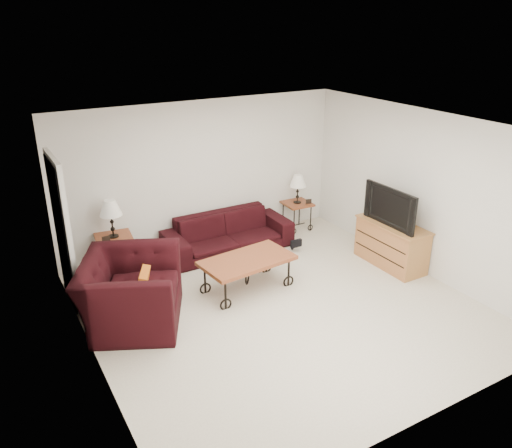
{
  "coord_description": "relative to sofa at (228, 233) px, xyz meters",
  "views": [
    {
      "loc": [
        -3.35,
        -5.13,
        3.77
      ],
      "look_at": [
        0.0,
        0.7,
        1.0
      ],
      "focal_mm": 35.95,
      "sensor_mm": 36.0,
      "label": 1
    }
  ],
  "objects": [
    {
      "name": "wall_left",
      "position": [
        -2.71,
        -2.02,
        0.93
      ],
      "size": [
        0.02,
        5.0,
        2.5
      ],
      "primitive_type": "cube",
      "color": "silver",
      "rests_on": "ground"
    },
    {
      "name": "backpack",
      "position": [
        0.96,
        -0.54,
        -0.12
      ],
      "size": [
        0.35,
        0.29,
        0.4
      ],
      "primitive_type": "ellipsoid",
      "rotation": [
        0.0,
        0.0,
        0.2
      ],
      "color": "black",
      "rests_on": "ground"
    },
    {
      "name": "lamp_left",
      "position": [
        -1.88,
        0.18,
        0.58
      ],
      "size": [
        0.37,
        0.37,
        0.59
      ],
      "primitive_type": null,
      "rotation": [
        0.0,
        0.0,
        -0.12
      ],
      "color": "black",
      "rests_on": "side_table_left"
    },
    {
      "name": "photo_frame_right",
      "position": [
        1.68,
        0.03,
        0.26
      ],
      "size": [
        0.11,
        0.04,
        0.09
      ],
      "primitive_type": "cube",
      "rotation": [
        0.0,
        0.0,
        -0.26
      ],
      "color": "black",
      "rests_on": "side_table_right"
    },
    {
      "name": "side_table_right",
      "position": [
        1.53,
        0.18,
        -0.05
      ],
      "size": [
        0.51,
        0.51,
        0.53
      ],
      "primitive_type": "cube",
      "rotation": [
        0.0,
        0.0,
        -0.05
      ],
      "color": "brown",
      "rests_on": "ground"
    },
    {
      "name": "television",
      "position": [
        2.0,
        -1.78,
        0.7
      ],
      "size": [
        0.14,
        1.06,
        0.61
      ],
      "primitive_type": "imported",
      "rotation": [
        0.0,
        0.0,
        -1.57
      ],
      "color": "black",
      "rests_on": "tv_stand"
    },
    {
      "name": "lamp_right",
      "position": [
        1.53,
        0.18,
        0.48
      ],
      "size": [
        0.32,
        0.32,
        0.53
      ],
      "primitive_type": null,
      "rotation": [
        0.0,
        0.0,
        -0.05
      ],
      "color": "black",
      "rests_on": "side_table_right"
    },
    {
      "name": "doorway",
      "position": [
        -2.68,
        -0.37,
        0.7
      ],
      "size": [
        0.08,
        0.94,
        2.04
      ],
      "primitive_type": "cube",
      "color": "black",
      "rests_on": "ground"
    },
    {
      "name": "wall_right",
      "position": [
        2.29,
        -2.02,
        0.93
      ],
      "size": [
        0.02,
        5.0,
        2.5
      ],
      "primitive_type": "cube",
      "color": "silver",
      "rests_on": "ground"
    },
    {
      "name": "wall_back",
      "position": [
        -0.21,
        0.48,
        0.93
      ],
      "size": [
        5.0,
        0.02,
        2.5
      ],
      "primitive_type": "cube",
      "color": "silver",
      "rests_on": "ground"
    },
    {
      "name": "tv_stand",
      "position": [
        2.02,
        -1.78,
        0.04
      ],
      "size": [
        0.49,
        1.18,
        0.71
      ],
      "primitive_type": "cube",
      "color": "#A9823F",
      "rests_on": "ground"
    },
    {
      "name": "wall_front",
      "position": [
        -0.21,
        -4.52,
        0.93
      ],
      "size": [
        5.0,
        0.02,
        2.5
      ],
      "primitive_type": "cube",
      "color": "silver",
      "rests_on": "ground"
    },
    {
      "name": "ceiling",
      "position": [
        -0.21,
        -2.02,
        2.18
      ],
      "size": [
        5.0,
        5.0,
        0.0
      ],
      "primitive_type": "plane",
      "color": "white",
      "rests_on": "wall_back"
    },
    {
      "name": "throw_pillow",
      "position": [
        -1.94,
        -1.39,
        0.2
      ],
      "size": [
        0.27,
        0.41,
        0.4
      ],
      "primitive_type": "cube",
      "rotation": [
        0.0,
        0.0,
        1.12
      ],
      "color": "orange",
      "rests_on": "armchair"
    },
    {
      "name": "sofa",
      "position": [
        0.0,
        0.0,
        0.0
      ],
      "size": [
        2.17,
        0.85,
        0.63
      ],
      "primitive_type": "imported",
      "color": "black",
      "rests_on": "ground"
    },
    {
      "name": "armchair",
      "position": [
        -2.09,
        -1.34,
        0.13
      ],
      "size": [
        1.68,
        1.76,
        0.89
      ],
      "primitive_type": "imported",
      "rotation": [
        0.0,
        0.0,
        1.12
      ],
      "color": "black",
      "rests_on": "ground"
    },
    {
      "name": "coffee_table",
      "position": [
        -0.37,
        -1.34,
        -0.07
      ],
      "size": [
        1.4,
        0.86,
        0.5
      ],
      "primitive_type": "cube",
      "rotation": [
        0.0,
        0.0,
        0.11
      ],
      "color": "brown",
      "rests_on": "ground"
    },
    {
      "name": "photo_frame_left",
      "position": [
        -2.03,
        0.03,
        0.33
      ],
      "size": [
        0.12,
        0.02,
        0.1
      ],
      "primitive_type": "cube",
      "rotation": [
        0.0,
        0.0,
        0.05
      ],
      "color": "black",
      "rests_on": "side_table_left"
    },
    {
      "name": "side_table_left",
      "position": [
        -1.88,
        0.18,
        -0.02
      ],
      "size": [
        0.61,
        0.61,
        0.59
      ],
      "primitive_type": "cube",
      "rotation": [
        0.0,
        0.0,
        -0.12
      ],
      "color": "brown",
      "rests_on": "ground"
    },
    {
      "name": "ground",
      "position": [
        -0.21,
        -2.02,
        -0.32
      ],
      "size": [
        5.0,
        5.0,
        0.0
      ],
      "primitive_type": "plane",
      "color": "beige",
      "rests_on": "ground"
    }
  ]
}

